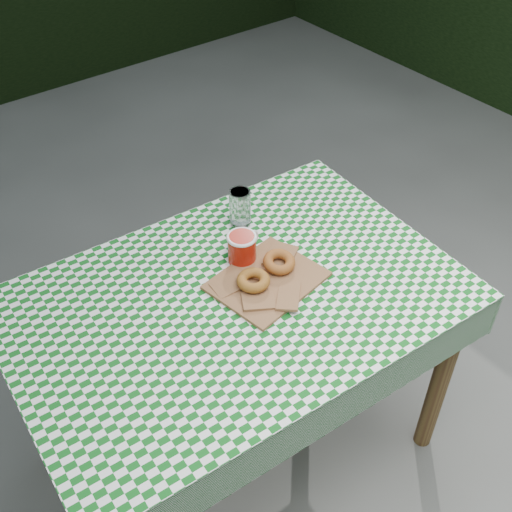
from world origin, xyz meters
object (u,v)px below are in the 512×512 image
(paper_bag, at_px, (267,280))
(coffee_mug, at_px, (242,248))
(drinking_glass, at_px, (240,208))
(table, at_px, (238,380))

(paper_bag, xyz_separation_m, coffee_mug, (-0.00, 0.12, 0.04))
(paper_bag, distance_m, coffee_mug, 0.12)
(paper_bag, distance_m, drinking_glass, 0.29)
(table, bearing_deg, drinking_glass, 54.87)
(table, relative_size, paper_bag, 4.09)
(table, bearing_deg, paper_bag, -0.80)
(paper_bag, height_order, drinking_glass, drinking_glass)
(coffee_mug, bearing_deg, table, -151.61)
(table, distance_m, drinking_glass, 0.55)
(coffee_mug, height_order, drinking_glass, drinking_glass)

